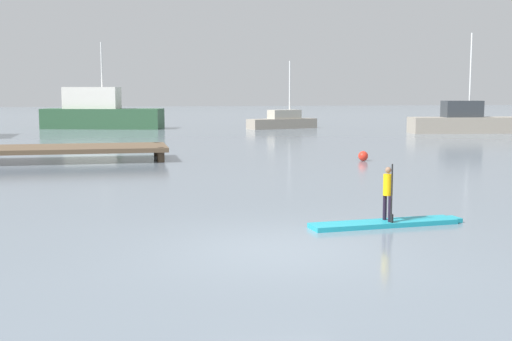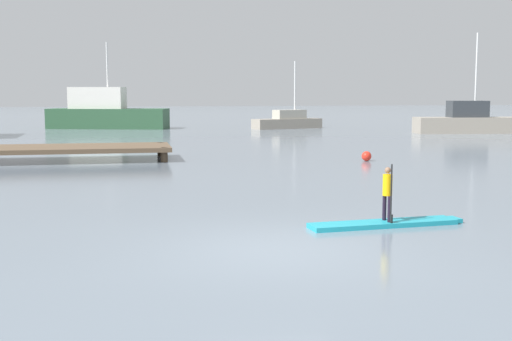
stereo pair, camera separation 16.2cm
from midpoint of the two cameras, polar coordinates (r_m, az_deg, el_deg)
ground_plane at (r=11.87m, az=1.50°, el=-6.75°), size 240.00×240.00×0.00m
paddleboard_near at (r=14.14m, az=10.84°, el=-4.46°), size 3.38×0.84×0.10m
paddler_child_solo at (r=14.02m, az=10.94°, el=-1.72°), size 0.21×0.40×1.21m
fishing_boat_green_midground at (r=47.36m, az=17.33°, el=4.01°), size 7.64×2.81×6.72m
motor_boat_small_navy at (r=50.98m, az=2.21°, el=4.26°), size 5.66×2.95×5.13m
trawler_grey_distant at (r=52.15m, az=-13.32°, el=4.80°), size 9.34×4.82×6.52m
floating_dock at (r=27.95m, az=-16.67°, el=1.78°), size 8.55×3.19×0.59m
mooring_buoy_near at (r=27.20m, az=9.01°, el=1.24°), size 0.40×0.40×0.40m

